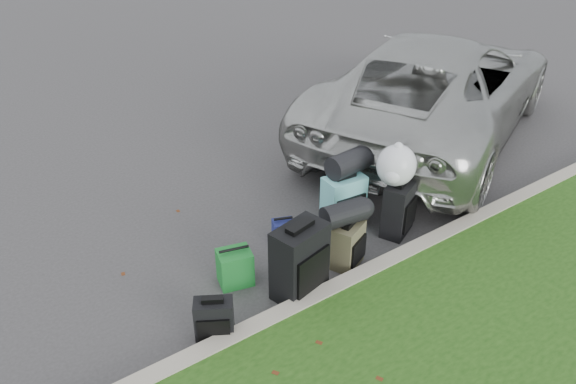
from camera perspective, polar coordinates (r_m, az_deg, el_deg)
ground at (r=6.57m, az=1.73°, el=-4.60°), size 120.00×120.00×0.00m
curb at (r=5.92m, az=7.60°, el=-8.54°), size 120.00×0.18×0.15m
suv at (r=9.08m, az=14.83°, el=10.36°), size 6.26×4.73×1.58m
suitcase_small_black at (r=5.22m, az=-7.50°, el=-12.80°), size 0.40×0.34×0.44m
suitcase_large_black_left at (r=5.55m, az=1.18°, el=-7.08°), size 0.61×0.44×0.79m
suitcase_olive at (r=6.04m, az=6.11°, el=-5.39°), size 0.43×0.36×0.51m
suitcase_teal at (r=6.59m, az=5.64°, el=-1.09°), size 0.50×0.32×0.68m
suitcase_large_black_right at (r=6.60m, az=11.16°, el=-1.68°), size 0.50×0.41×0.65m
tote_green at (r=5.83m, az=-5.40°, el=-7.64°), size 0.40×0.35×0.38m
tote_navy at (r=6.45m, az=-0.48°, el=-3.95°), size 0.29×0.26×0.26m
duffel_left at (r=5.84m, az=5.74°, el=-2.19°), size 0.50×0.32×0.25m
duffel_right at (r=6.43m, az=6.13°, el=2.95°), size 0.52×0.32×0.28m
trash_bag at (r=6.34m, az=10.96°, el=2.68°), size 0.46×0.46×0.46m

